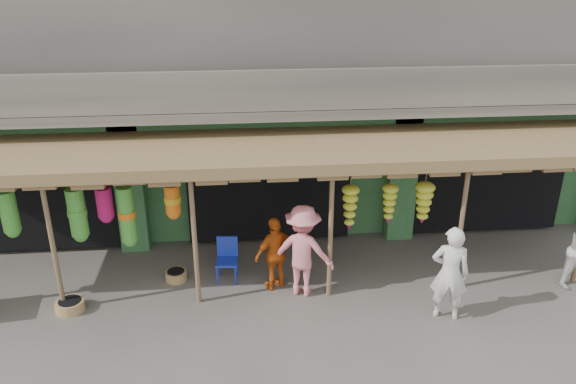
{
  "coord_description": "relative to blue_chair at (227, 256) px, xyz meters",
  "views": [
    {
      "loc": [
        -0.66,
        -9.35,
        6.14
      ],
      "look_at": [
        0.32,
        1.0,
        1.69
      ],
      "focal_mm": 35.0,
      "sensor_mm": 36.0,
      "label": 1
    }
  ],
  "objects": [
    {
      "name": "basket_mid",
      "position": [
        -2.91,
        -0.87,
        -0.4
      ],
      "size": [
        0.67,
        0.67,
        0.2
      ],
      "primitive_type": "cylinder",
      "rotation": [
        0.0,
        0.0,
        -0.36
      ],
      "color": "#9D8546",
      "rests_on": "ground"
    },
    {
      "name": "person_shopper",
      "position": [
        1.45,
        -0.68,
        0.43
      ],
      "size": [
        1.36,
        1.07,
        1.85
      ],
      "primitive_type": "imported",
      "rotation": [
        0.0,
        0.0,
        2.78
      ],
      "color": "pink",
      "rests_on": "ground"
    },
    {
      "name": "ground",
      "position": [
        0.95,
        -0.61,
        -0.5
      ],
      "size": [
        80.0,
        80.0,
        0.0
      ],
      "primitive_type": "plane",
      "color": "#514C47",
      "rests_on": "ground"
    },
    {
      "name": "person_vendor",
      "position": [
        0.95,
        -0.45,
        0.27
      ],
      "size": [
        0.97,
        0.71,
        1.52
      ],
      "primitive_type": "imported",
      "rotation": [
        0.0,
        0.0,
        3.58
      ],
      "color": "#C05212",
      "rests_on": "ground"
    },
    {
      "name": "person_front",
      "position": [
        3.95,
        -1.71,
        0.41
      ],
      "size": [
        0.77,
        0.62,
        1.82
      ],
      "primitive_type": "imported",
      "rotation": [
        0.0,
        0.0,
        2.82
      ],
      "color": "silver",
      "rests_on": "ground"
    },
    {
      "name": "basket_left",
      "position": [
        -2.96,
        -0.88,
        -0.4
      ],
      "size": [
        0.52,
        0.52,
        0.19
      ],
      "primitive_type": "cylinder",
      "rotation": [
        0.0,
        0.0,
        0.17
      ],
      "color": "olive",
      "rests_on": "ground"
    },
    {
      "name": "blue_chair",
      "position": [
        0.0,
        0.0,
        0.0
      ],
      "size": [
        0.46,
        0.47,
        0.89
      ],
      "rotation": [
        0.0,
        0.0,
        -0.1
      ],
      "color": "#1A2EAE",
      "rests_on": "ground"
    },
    {
      "name": "awning",
      "position": [
        0.8,
        0.2,
        2.08
      ],
      "size": [
        14.0,
        2.7,
        2.79
      ],
      "color": "brown",
      "rests_on": "ground"
    },
    {
      "name": "basket_right",
      "position": [
        -1.05,
        0.01,
        -0.4
      ],
      "size": [
        0.56,
        0.56,
        0.2
      ],
      "primitive_type": "cylinder",
      "rotation": [
        0.0,
        0.0,
        0.37
      ],
      "color": "#895D3F",
      "rests_on": "ground"
    },
    {
      "name": "building",
      "position": [
        0.95,
        4.26,
        2.87
      ],
      "size": [
        16.4,
        6.8,
        7.0
      ],
      "color": "gray",
      "rests_on": "ground"
    }
  ]
}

